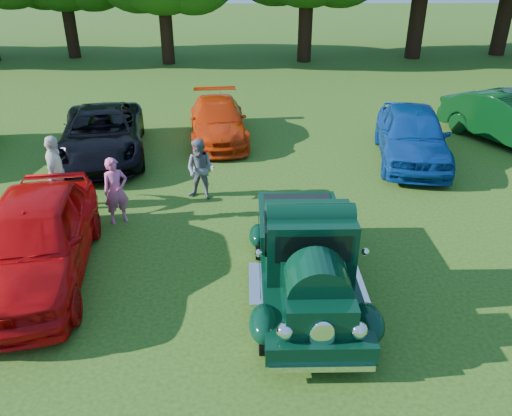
{
  "coord_description": "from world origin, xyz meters",
  "views": [
    {
      "loc": [
        0.4,
        -6.77,
        5.71
      ],
      "look_at": [
        0.57,
        2.18,
        1.1
      ],
      "focal_mm": 35.0,
      "sensor_mm": 36.0,
      "label": 1
    }
  ],
  "objects_px": {
    "hero_pickup": "(306,257)",
    "red_convertible": "(34,239)",
    "back_car_black": "(102,134)",
    "spectator_white": "(57,173)",
    "back_car_blue": "(412,134)",
    "back_car_green": "(512,120)",
    "back_car_orange": "(218,120)",
    "spectator_grey": "(201,170)",
    "spectator_pink": "(116,191)"
  },
  "relations": [
    {
      "from": "hero_pickup",
      "to": "red_convertible",
      "type": "xyz_separation_m",
      "value": [
        -5.14,
        0.64,
        0.06
      ]
    },
    {
      "from": "back_car_black",
      "to": "spectator_white",
      "type": "distance_m",
      "value": 3.53
    },
    {
      "from": "back_car_blue",
      "to": "back_car_green",
      "type": "xyz_separation_m",
      "value": [
        3.75,
        1.46,
        -0.02
      ]
    },
    {
      "from": "hero_pickup",
      "to": "back_car_green",
      "type": "relative_size",
      "value": 0.94
    },
    {
      "from": "red_convertible",
      "to": "back_car_orange",
      "type": "distance_m",
      "value": 8.61
    },
    {
      "from": "back_car_black",
      "to": "spectator_grey",
      "type": "height_order",
      "value": "spectator_grey"
    },
    {
      "from": "hero_pickup",
      "to": "spectator_pink",
      "type": "xyz_separation_m",
      "value": [
        -4.09,
        2.85,
        0.02
      ]
    },
    {
      "from": "red_convertible",
      "to": "back_car_blue",
      "type": "height_order",
      "value": "red_convertible"
    },
    {
      "from": "red_convertible",
      "to": "spectator_grey",
      "type": "distance_m",
      "value": 4.5
    },
    {
      "from": "back_car_black",
      "to": "spectator_pink",
      "type": "distance_m",
      "value": 4.49
    },
    {
      "from": "back_car_black",
      "to": "back_car_green",
      "type": "distance_m",
      "value": 13.21
    },
    {
      "from": "red_convertible",
      "to": "back_car_black",
      "type": "xyz_separation_m",
      "value": [
        -0.36,
        6.47,
        -0.1
      ]
    },
    {
      "from": "back_car_black",
      "to": "spectator_pink",
      "type": "xyz_separation_m",
      "value": [
        1.41,
        -4.26,
        0.06
      ]
    },
    {
      "from": "back_car_orange",
      "to": "spectator_white",
      "type": "xyz_separation_m",
      "value": [
        -3.65,
        -5.08,
        0.28
      ]
    },
    {
      "from": "hero_pickup",
      "to": "back_car_orange",
      "type": "bearing_deg",
      "value": 103.16
    },
    {
      "from": "hero_pickup",
      "to": "spectator_pink",
      "type": "height_order",
      "value": "hero_pickup"
    },
    {
      "from": "back_car_black",
      "to": "back_car_blue",
      "type": "distance_m",
      "value": 9.43
    },
    {
      "from": "spectator_pink",
      "to": "spectator_white",
      "type": "bearing_deg",
      "value": 123.13
    },
    {
      "from": "back_car_orange",
      "to": "back_car_green",
      "type": "xyz_separation_m",
      "value": [
        9.7,
        -0.58,
        0.14
      ]
    },
    {
      "from": "back_car_blue",
      "to": "spectator_pink",
      "type": "relative_size",
      "value": 3.02
    },
    {
      "from": "back_car_green",
      "to": "spectator_pink",
      "type": "height_order",
      "value": "same"
    },
    {
      "from": "back_car_black",
      "to": "spectator_white",
      "type": "relative_size",
      "value": 2.83
    },
    {
      "from": "back_car_orange",
      "to": "spectator_pink",
      "type": "height_order",
      "value": "spectator_pink"
    },
    {
      "from": "back_car_orange",
      "to": "spectator_grey",
      "type": "relative_size",
      "value": 2.83
    },
    {
      "from": "back_car_orange",
      "to": "back_car_blue",
      "type": "bearing_deg",
      "value": -24.63
    },
    {
      "from": "hero_pickup",
      "to": "back_car_blue",
      "type": "distance_m",
      "value": 7.7
    },
    {
      "from": "hero_pickup",
      "to": "spectator_white",
      "type": "height_order",
      "value": "spectator_white"
    },
    {
      "from": "red_convertible",
      "to": "back_car_orange",
      "type": "bearing_deg",
      "value": 60.59
    },
    {
      "from": "spectator_white",
      "to": "red_convertible",
      "type": "bearing_deg",
      "value": -179.67
    },
    {
      "from": "back_car_black",
      "to": "back_car_blue",
      "type": "bearing_deg",
      "value": -13.59
    },
    {
      "from": "hero_pickup",
      "to": "red_convertible",
      "type": "bearing_deg",
      "value": 172.85
    },
    {
      "from": "red_convertible",
      "to": "spectator_pink",
      "type": "distance_m",
      "value": 2.44
    },
    {
      "from": "back_car_orange",
      "to": "back_car_green",
      "type": "relative_size",
      "value": 0.93
    },
    {
      "from": "red_convertible",
      "to": "spectator_grey",
      "type": "height_order",
      "value": "red_convertible"
    },
    {
      "from": "hero_pickup",
      "to": "spectator_pink",
      "type": "bearing_deg",
      "value": 145.13
    },
    {
      "from": "hero_pickup",
      "to": "back_car_black",
      "type": "distance_m",
      "value": 8.99
    },
    {
      "from": "hero_pickup",
      "to": "back_car_blue",
      "type": "bearing_deg",
      "value": 59.45
    },
    {
      "from": "hero_pickup",
      "to": "red_convertible",
      "type": "height_order",
      "value": "hero_pickup"
    },
    {
      "from": "back_car_green",
      "to": "spectator_white",
      "type": "xyz_separation_m",
      "value": [
        -13.35,
        -4.5,
        0.14
      ]
    },
    {
      "from": "back_car_green",
      "to": "hero_pickup",
      "type": "bearing_deg",
      "value": -159.95
    },
    {
      "from": "back_car_blue",
      "to": "red_convertible",
      "type": "bearing_deg",
      "value": -136.9
    },
    {
      "from": "hero_pickup",
      "to": "spectator_white",
      "type": "relative_size",
      "value": 2.44
    },
    {
      "from": "back_car_green",
      "to": "spectator_grey",
      "type": "xyz_separation_m",
      "value": [
        -9.91,
        -4.01,
        -0.0
      ]
    },
    {
      "from": "red_convertible",
      "to": "spectator_pink",
      "type": "relative_size",
      "value": 3.08
    },
    {
      "from": "back_car_orange",
      "to": "back_car_green",
      "type": "bearing_deg",
      "value": -9.08
    },
    {
      "from": "hero_pickup",
      "to": "back_car_orange",
      "type": "relative_size",
      "value": 1.01
    },
    {
      "from": "red_convertible",
      "to": "hero_pickup",
      "type": "bearing_deg",
      "value": -15.4
    },
    {
      "from": "back_car_black",
      "to": "spectator_grey",
      "type": "distance_m",
      "value": 4.45
    },
    {
      "from": "back_car_black",
      "to": "back_car_orange",
      "type": "height_order",
      "value": "back_car_black"
    },
    {
      "from": "back_car_blue",
      "to": "spectator_white",
      "type": "distance_m",
      "value": 10.07
    }
  ]
}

